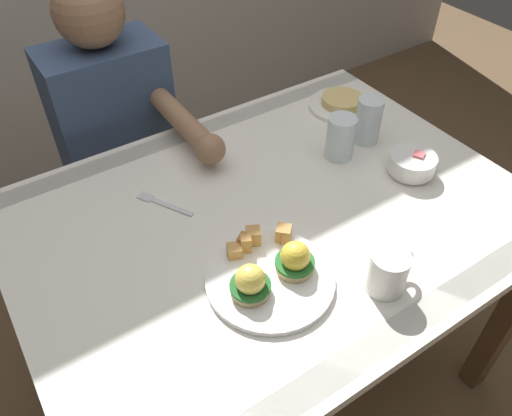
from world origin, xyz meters
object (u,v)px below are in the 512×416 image
object	(u,v)px
water_glass_near	(340,139)
diner_person	(122,140)
dining_table	(272,243)
coffee_mug	(389,271)
water_glass_far	(368,124)
eggs_benedict_plate	(270,273)
fruit_bowl	(412,164)
side_plate	(342,103)
fork	(162,203)

from	to	relation	value
water_glass_near	diner_person	distance (m)	0.68
dining_table	coffee_mug	size ratio (longest dim) A/B	10.78
water_glass_near	diner_person	bearing A→B (deg)	129.76
coffee_mug	water_glass_near	distance (m)	0.45
coffee_mug	water_glass_far	bearing A→B (deg)	52.06
eggs_benedict_plate	fruit_bowl	distance (m)	0.51
fruit_bowl	coffee_mug	world-z (taller)	coffee_mug
side_plate	fruit_bowl	bearing A→B (deg)	-99.65
water_glass_far	water_glass_near	bearing A→B (deg)	-173.16
fruit_bowl	water_glass_near	xyz separation A→B (m)	(-0.11, 0.16, 0.02)
fruit_bowl	coffee_mug	size ratio (longest dim) A/B	1.08
water_glass_far	diner_person	world-z (taller)	diner_person
water_glass_far	diner_person	size ratio (longest dim) A/B	0.11
coffee_mug	side_plate	size ratio (longest dim) A/B	0.56
diner_person	side_plate	bearing A→B (deg)	-29.26
diner_person	fork	bearing A→B (deg)	-97.36
coffee_mug	fork	bearing A→B (deg)	119.79
eggs_benedict_plate	coffee_mug	world-z (taller)	coffee_mug
fork	side_plate	world-z (taller)	side_plate
fruit_bowl	fork	distance (m)	0.64
dining_table	eggs_benedict_plate	distance (m)	0.24
coffee_mug	water_glass_far	world-z (taller)	water_glass_far
eggs_benedict_plate	fork	xyz separation A→B (m)	(-0.09, 0.34, -0.02)
fork	water_glass_near	distance (m)	0.49
fork	diner_person	distance (m)	0.44
fruit_bowl	water_glass_far	size ratio (longest dim) A/B	0.93
eggs_benedict_plate	water_glass_near	size ratio (longest dim) A/B	2.27
side_plate	diner_person	size ratio (longest dim) A/B	0.18
eggs_benedict_plate	fruit_bowl	bearing A→B (deg)	10.12
fruit_bowl	coffee_mug	distance (m)	0.39
fork	water_glass_far	xyz separation A→B (m)	(0.59, -0.07, 0.05)
eggs_benedict_plate	dining_table	bearing A→B (deg)	53.19
dining_table	fruit_bowl	xyz separation A→B (m)	(0.38, -0.07, 0.14)
fork	water_glass_near	xyz separation A→B (m)	(0.48, -0.09, 0.05)
fruit_bowl	side_plate	size ratio (longest dim) A/B	0.60
dining_table	water_glass_far	distance (m)	0.43
coffee_mug	fork	size ratio (longest dim) A/B	0.77
dining_table	fork	bearing A→B (deg)	140.52
dining_table	fruit_bowl	distance (m)	0.41
dining_table	fruit_bowl	bearing A→B (deg)	-10.92
water_glass_far	coffee_mug	bearing A→B (deg)	-127.94
dining_table	water_glass_near	bearing A→B (deg)	17.54
side_plate	diner_person	xyz separation A→B (m)	(-0.59, 0.33, -0.10)
fruit_bowl	side_plate	bearing A→B (deg)	80.35
fruit_bowl	fork	world-z (taller)	fruit_bowl
water_glass_far	side_plate	world-z (taller)	water_glass_far
water_glass_near	dining_table	bearing A→B (deg)	-162.46
eggs_benedict_plate	side_plate	world-z (taller)	eggs_benedict_plate
water_glass_far	eggs_benedict_plate	bearing A→B (deg)	-152.48
water_glass_far	side_plate	distance (m)	0.18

